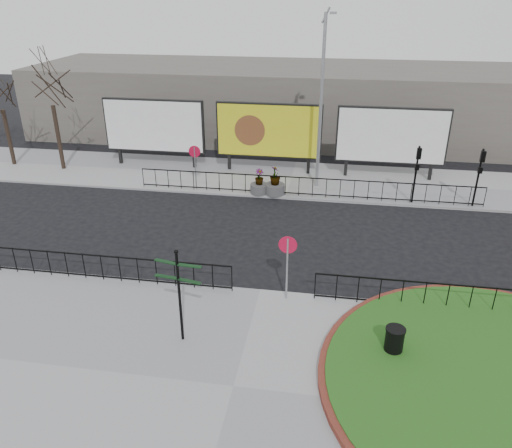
% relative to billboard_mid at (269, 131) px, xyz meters
% --- Properties ---
extents(ground, '(90.00, 90.00, 0.00)m').
position_rel_billboard_mid_xyz_m(ground, '(1.50, -12.97, -2.60)').
color(ground, black).
rests_on(ground, ground).
extents(pavement_near, '(30.00, 10.00, 0.12)m').
position_rel_billboard_mid_xyz_m(pavement_near, '(1.50, -17.97, -2.54)').
color(pavement_near, gray).
rests_on(pavement_near, ground).
extents(pavement_far, '(44.00, 6.00, 0.12)m').
position_rel_billboard_mid_xyz_m(pavement_far, '(1.50, -0.97, -2.54)').
color(pavement_far, gray).
rests_on(pavement_far, ground).
extents(brick_edge, '(10.40, 10.40, 0.18)m').
position_rel_billboard_mid_xyz_m(brick_edge, '(9.00, -16.97, -2.39)').
color(brick_edge, maroon).
rests_on(brick_edge, pavement_near).
extents(grass_lawn, '(10.00, 10.00, 0.22)m').
position_rel_billboard_mid_xyz_m(grass_lawn, '(9.00, -16.97, -2.37)').
color(grass_lawn, '#224913').
rests_on(grass_lawn, pavement_near).
extents(railing_near_left, '(10.00, 0.10, 1.10)m').
position_rel_billboard_mid_xyz_m(railing_near_left, '(-4.50, -13.27, -1.93)').
color(railing_near_left, black).
rests_on(railing_near_left, pavement_near).
extents(railing_near_right, '(9.00, 0.10, 1.10)m').
position_rel_billboard_mid_xyz_m(railing_near_right, '(8.00, -13.27, -1.93)').
color(railing_near_right, black).
rests_on(railing_near_right, pavement_near).
extents(railing_far, '(18.00, 0.10, 1.10)m').
position_rel_billboard_mid_xyz_m(railing_far, '(2.50, -3.67, -1.93)').
color(railing_far, black).
rests_on(railing_far, pavement_far).
extents(speed_sign_far, '(0.64, 0.07, 2.47)m').
position_rel_billboard_mid_xyz_m(speed_sign_far, '(-3.50, -3.57, -0.68)').
color(speed_sign_far, gray).
rests_on(speed_sign_far, pavement_far).
extents(speed_sign_near, '(0.64, 0.07, 2.47)m').
position_rel_billboard_mid_xyz_m(speed_sign_near, '(2.50, -13.37, -0.68)').
color(speed_sign_near, gray).
rests_on(speed_sign_near, pavement_near).
extents(billboard_left, '(6.20, 0.31, 4.10)m').
position_rel_billboard_mid_xyz_m(billboard_left, '(-7.00, 0.00, 0.00)').
color(billboard_left, black).
rests_on(billboard_left, pavement_far).
extents(billboard_mid, '(6.20, 0.31, 4.10)m').
position_rel_billboard_mid_xyz_m(billboard_mid, '(0.00, 0.00, 0.00)').
color(billboard_mid, black).
rests_on(billboard_mid, pavement_far).
extents(billboard_right, '(6.20, 0.31, 4.10)m').
position_rel_billboard_mid_xyz_m(billboard_right, '(7.00, 0.00, 0.00)').
color(billboard_right, black).
rests_on(billboard_right, pavement_far).
extents(lamp_post, '(0.74, 0.18, 9.23)m').
position_rel_billboard_mid_xyz_m(lamp_post, '(3.01, -1.97, 2.23)').
color(lamp_post, gray).
rests_on(lamp_post, pavement_far).
extents(signal_pole_a, '(0.22, 0.26, 3.00)m').
position_rel_billboard_mid_xyz_m(signal_pole_a, '(8.00, -3.63, -0.50)').
color(signal_pole_a, black).
rests_on(signal_pole_a, pavement_far).
extents(signal_pole_b, '(0.22, 0.26, 3.00)m').
position_rel_billboard_mid_xyz_m(signal_pole_b, '(11.00, -3.63, -0.50)').
color(signal_pole_b, black).
rests_on(signal_pole_b, pavement_far).
extents(tree_left, '(2.00, 2.00, 7.00)m').
position_rel_billboard_mid_xyz_m(tree_left, '(-12.50, -1.47, 1.02)').
color(tree_left, '#2D2119').
rests_on(tree_left, pavement_far).
extents(tree_mid, '(2.00, 2.00, 6.20)m').
position_rel_billboard_mid_xyz_m(tree_mid, '(-16.00, -1.17, 0.62)').
color(tree_mid, '#2D2119').
rests_on(tree_mid, pavement_far).
extents(building_backdrop, '(40.00, 10.00, 5.00)m').
position_rel_billboard_mid_xyz_m(building_backdrop, '(1.50, 9.03, -0.10)').
color(building_backdrop, '#5B5750').
rests_on(building_backdrop, ground).
extents(fingerpost_sign, '(1.51, 0.47, 3.22)m').
position_rel_billboard_mid_xyz_m(fingerpost_sign, '(-0.50, -16.19, -0.54)').
color(fingerpost_sign, black).
rests_on(fingerpost_sign, pavement_near).
extents(litter_bin, '(0.60, 0.60, 0.99)m').
position_rel_billboard_mid_xyz_m(litter_bin, '(6.00, -15.93, -1.98)').
color(litter_bin, black).
rests_on(litter_bin, pavement_near).
extents(planter_a, '(0.97, 0.97, 1.35)m').
position_rel_billboard_mid_xyz_m(planter_a, '(-0.00, -3.57, -2.03)').
color(planter_a, '#4C4C4F').
rests_on(planter_a, pavement_far).
extents(planter_b, '(1.06, 1.06, 1.57)m').
position_rel_billboard_mid_xyz_m(planter_b, '(0.85, -3.57, -1.93)').
color(planter_b, '#4C4C4F').
rests_on(planter_b, pavement_far).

